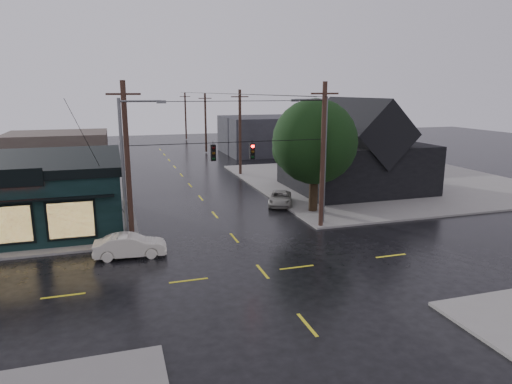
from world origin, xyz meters
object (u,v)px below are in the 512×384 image
object	(u,v)px
utility_pole_nw	(133,245)
sedan_cream	(130,246)
corner_tree	(315,142)
utility_pole_ne	(320,227)
suv_silver	(280,198)

from	to	relation	value
utility_pole_nw	sedan_cream	xyz separation A→B (m)	(-0.20, -2.06, 0.68)
corner_tree	utility_pole_nw	xyz separation A→B (m)	(-14.19, -3.96, -5.66)
utility_pole_ne	suv_silver	xyz separation A→B (m)	(-0.50, 6.96, 0.57)
utility_pole_nw	suv_silver	size ratio (longest dim) A/B	2.46
utility_pole_nw	utility_pole_ne	world-z (taller)	same
utility_pole_nw	corner_tree	bearing A→B (deg)	15.58
utility_pole_nw	utility_pole_ne	bearing A→B (deg)	0.00
sedan_cream	suv_silver	world-z (taller)	sedan_cream
corner_tree	sedan_cream	xyz separation A→B (m)	(-14.39, -6.02, -4.97)
utility_pole_ne	suv_silver	world-z (taller)	utility_pole_ne
utility_pole_ne	sedan_cream	size ratio (longest dim) A/B	2.45
corner_tree	sedan_cream	bearing A→B (deg)	-157.30
utility_pole_ne	suv_silver	bearing A→B (deg)	94.11
corner_tree	utility_pole_ne	distance (m)	7.01
utility_pole_ne	utility_pole_nw	bearing A→B (deg)	180.00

